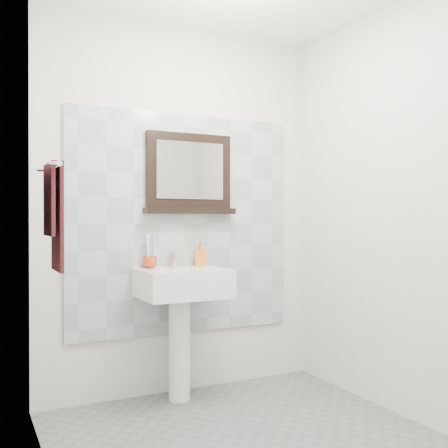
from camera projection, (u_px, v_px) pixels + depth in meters
The scene contains 12 objects.
back_wall at pixel (183, 209), 3.61m from camera, with size 2.00×0.01×2.50m, color silver.
front_wall at pixel (445, 196), 1.64m from camera, with size 2.00×0.01×2.50m, color silver.
left_wall at pixel (58, 202), 2.18m from camera, with size 0.01×2.20×2.50m, color silver.
right_wall at pixel (411, 207), 3.07m from camera, with size 0.01×2.20×2.50m, color silver.
splashback at pixel (183, 223), 3.60m from camera, with size 1.60×0.02×1.50m, color #A3ACB1.
pedestal_sink at pixel (182, 297), 3.37m from camera, with size 0.55×0.44×0.96m.
toothbrush_cup at pixel (150, 262), 3.42m from camera, with size 0.09×0.09×0.07m, color #B93A15.
toothbrushes at pixel (149, 249), 3.42m from camera, with size 0.05×0.04×0.21m.
soap_dispenser at pixel (200, 254), 3.57m from camera, with size 0.08×0.08×0.17m, color #C95017.
framed_mirror at pixel (189, 176), 3.59m from camera, with size 0.65×0.11×0.55m.
towel_bar at pixel (52, 167), 2.66m from camera, with size 0.07×0.40×0.03m.
hand_towel at pixel (54, 208), 2.66m from camera, with size 0.06×0.30×0.55m.
Camera 1 is at (-1.35, -2.26, 1.17)m, focal length 42.00 mm.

